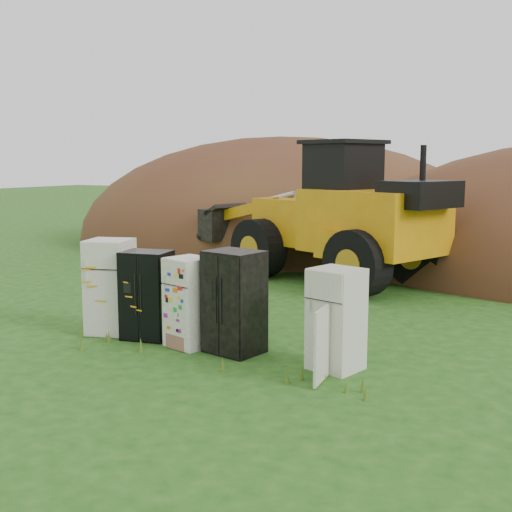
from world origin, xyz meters
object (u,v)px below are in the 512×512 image
(fridge_leftmost, at_px, (110,287))
(wheel_loader, at_px, (317,210))
(fridge_open_door, at_px, (336,319))
(fridge_black_side, at_px, (147,295))
(fridge_sticker, at_px, (190,302))
(fridge_dark_mid, at_px, (234,302))

(fridge_leftmost, height_order, wheel_loader, wheel_loader)
(fridge_leftmost, relative_size, fridge_open_door, 1.12)
(fridge_open_door, distance_m, wheel_loader, 8.34)
(fridge_open_door, relative_size, wheel_loader, 0.20)
(fridge_black_side, xyz_separation_m, fridge_sticker, (1.01, -0.08, -0.02))
(fridge_dark_mid, bearing_deg, wheel_loader, 113.30)
(fridge_sticker, relative_size, fridge_open_door, 0.99)
(fridge_leftmost, bearing_deg, wheel_loader, 64.38)
(fridge_leftmost, distance_m, fridge_dark_mid, 2.75)
(fridge_sticker, relative_size, fridge_dark_mid, 0.90)
(fridge_black_side, height_order, fridge_sticker, fridge_black_side)
(fridge_sticker, relative_size, wheel_loader, 0.20)
(fridge_leftmost, relative_size, fridge_dark_mid, 1.02)
(fridge_black_side, distance_m, fridge_open_door, 3.79)
(fridge_leftmost, relative_size, fridge_black_side, 1.10)
(fridge_leftmost, xyz_separation_m, wheel_loader, (1.16, 7.46, 1.02))
(fridge_black_side, distance_m, fridge_sticker, 1.01)
(fridge_leftmost, xyz_separation_m, fridge_open_door, (4.65, -0.02, -0.10))
(fridge_open_door, bearing_deg, fridge_sticker, -164.61)
(fridge_sticker, bearing_deg, fridge_open_door, 16.01)
(fridge_leftmost, height_order, fridge_dark_mid, fridge_leftmost)
(fridge_dark_mid, bearing_deg, fridge_leftmost, -168.44)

